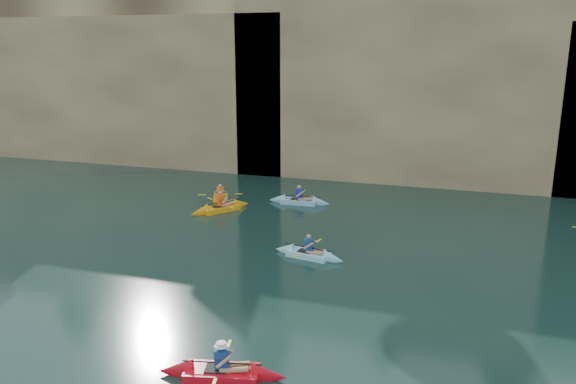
% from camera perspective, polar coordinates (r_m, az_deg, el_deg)
% --- Properties ---
extents(ground, '(160.00, 160.00, 0.00)m').
position_cam_1_polar(ground, '(15.12, -1.64, -18.07)').
color(ground, black).
rests_on(ground, ground).
extents(cliff, '(70.00, 16.00, 12.00)m').
position_cam_1_polar(cliff, '(42.26, 12.31, 11.30)').
color(cliff, tan).
rests_on(cliff, ground).
extents(cliff_slab_west, '(26.00, 2.40, 10.56)m').
position_cam_1_polar(cliff_slab_west, '(42.37, -17.39, 10.01)').
color(cliff_slab_west, tan).
rests_on(cliff_slab_west, ground).
extents(cliff_slab_center, '(24.00, 2.40, 11.40)m').
position_cam_1_polar(cliff_slab_center, '(34.75, 14.31, 10.06)').
color(cliff_slab_center, tan).
rests_on(cliff_slab_center, ground).
extents(sea_cave_west, '(4.50, 1.00, 4.00)m').
position_cam_1_polar(sea_cave_west, '(41.07, -15.27, 5.42)').
color(sea_cave_west, black).
rests_on(sea_cave_west, ground).
extents(sea_cave_center, '(3.50, 1.00, 3.20)m').
position_cam_1_polar(sea_cave_center, '(35.54, 4.12, 3.88)').
color(sea_cave_center, black).
rests_on(sea_cave_center, ground).
extents(sea_cave_east, '(5.00, 1.00, 4.50)m').
position_cam_1_polar(sea_cave_east, '(34.91, 27.08, 3.21)').
color(sea_cave_east, black).
rests_on(sea_cave_east, ground).
extents(main_kayaker, '(3.40, 2.22, 1.23)m').
position_cam_1_polar(main_kayaker, '(15.00, -6.72, -17.72)').
color(main_kayaker, red).
rests_on(main_kayaker, ground).
extents(kayaker_orange, '(2.59, 3.28, 1.31)m').
position_cam_1_polar(kayaker_orange, '(28.90, -6.87, -1.61)').
color(kayaker_orange, '#FD9F10').
rests_on(kayaker_orange, ground).
extents(kayaker_ltblue_near, '(3.09, 2.33, 1.19)m').
position_cam_1_polar(kayaker_ltblue_near, '(22.52, 2.10, -6.28)').
color(kayaker_ltblue_near, '#98E9FF').
rests_on(kayaker_ltblue_near, ground).
extents(kayaker_yellow, '(2.23, 3.01, 1.22)m').
position_cam_1_polar(kayaker_yellow, '(30.64, -6.87, -0.70)').
color(kayaker_yellow, orange).
rests_on(kayaker_yellow, ground).
extents(kayaker_ltblue_mid, '(3.38, 2.50, 1.28)m').
position_cam_1_polar(kayaker_ltblue_mid, '(30.01, 1.12, -0.91)').
color(kayaker_ltblue_mid, '#8AC1E7').
rests_on(kayaker_ltblue_mid, ground).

